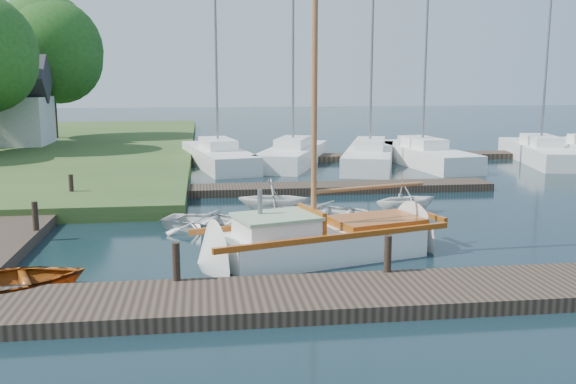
{
  "coord_description": "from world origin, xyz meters",
  "views": [
    {
      "loc": [
        -2.41,
        -17.95,
        4.45
      ],
      "look_at": [
        0.0,
        0.0,
        1.2
      ],
      "focal_mm": 40.0,
      "sensor_mm": 36.0,
      "label": 1
    }
  ],
  "objects": [
    {
      "name": "pontoon",
      "position": [
        10.0,
        16.0,
        0.15
      ],
      "size": [
        30.0,
        1.6,
        0.3
      ],
      "primitive_type": "cube",
      "color": "black",
      "rests_on": "ground"
    },
    {
      "name": "mooring_post_1",
      "position": [
        -3.0,
        -5.0,
        0.7
      ],
      "size": [
        0.16,
        0.16,
        0.8
      ],
      "primitive_type": "cylinder",
      "color": "black",
      "rests_on": "near_dock"
    },
    {
      "name": "ground",
      "position": [
        0.0,
        0.0,
        0.0
      ],
      "size": [
        160.0,
        160.0,
        0.0
      ],
      "primitive_type": "plane",
      "color": "black",
      "rests_on": "ground"
    },
    {
      "name": "tender_a",
      "position": [
        -2.1,
        0.71,
        0.32
      ],
      "size": [
        3.74,
        3.24,
        0.65
      ],
      "primitive_type": "imported",
      "rotation": [
        0.0,
        0.0,
        1.19
      ],
      "color": "white",
      "rests_on": "ground"
    },
    {
      "name": "far_dock",
      "position": [
        2.0,
        6.5,
        0.15
      ],
      "size": [
        14.0,
        1.6,
        0.3
      ],
      "primitive_type": "cube",
      "color": "black",
      "rests_on": "ground"
    },
    {
      "name": "marina_boat_0",
      "position": [
        -1.63,
        14.47,
        0.57
      ],
      "size": [
        3.82,
        8.83,
        10.81
      ],
      "rotation": [
        0.0,
        0.0,
        1.77
      ],
      "color": "white",
      "rests_on": "ground"
    },
    {
      "name": "left_dock",
      "position": [
        -8.0,
        2.0,
        0.15
      ],
      "size": [
        2.2,
        18.0,
        0.3
      ],
      "primitive_type": "cube",
      "color": "black",
      "rests_on": "ground"
    },
    {
      "name": "mooring_post_5",
      "position": [
        -7.0,
        5.0,
        0.7
      ],
      "size": [
        0.16,
        0.16,
        0.8
      ],
      "primitive_type": "cylinder",
      "color": "black",
      "rests_on": "left_dock"
    },
    {
      "name": "marina_boat_3",
      "position": [
        8.8,
        13.64,
        0.57
      ],
      "size": [
        3.3,
        8.83,
        10.83
      ],
      "rotation": [
        0.0,
        0.0,
        1.7
      ],
      "color": "white",
      "rests_on": "ground"
    },
    {
      "name": "tender_d",
      "position": [
        4.22,
        2.1,
        0.59
      ],
      "size": [
        2.64,
        2.42,
        1.17
      ],
      "primitive_type": "imported",
      "rotation": [
        0.0,
        0.0,
        1.83
      ],
      "color": "white",
      "rests_on": "ground"
    },
    {
      "name": "mooring_post_2",
      "position": [
        1.5,
        -5.0,
        0.7
      ],
      "size": [
        0.16,
        0.16,
        0.8
      ],
      "primitive_type": "cylinder",
      "color": "black",
      "rests_on": "near_dock"
    },
    {
      "name": "marina_boat_2",
      "position": [
        5.95,
        13.37,
        0.57
      ],
      "size": [
        4.67,
        8.67,
        11.67
      ],
      "rotation": [
        0.0,
        0.0,
        1.26
      ],
      "color": "white",
      "rests_on": "ground"
    },
    {
      "name": "marina_boat_5",
      "position": [
        15.45,
        13.93,
        0.57
      ],
      "size": [
        3.91,
        9.02,
        11.46
      ],
      "rotation": [
        0.0,
        0.0,
        1.37
      ],
      "color": "white",
      "rests_on": "ground"
    },
    {
      "name": "marina_boat_1",
      "position": [
        2.2,
        14.5,
        0.58
      ],
      "size": [
        4.86,
        8.2,
        11.5
      ],
      "rotation": [
        0.0,
        0.0,
        1.21
      ],
      "color": "white",
      "rests_on": "ground"
    },
    {
      "name": "sailboat",
      "position": [
        0.62,
        -2.63,
        0.34
      ],
      "size": [
        7.41,
        3.9,
        9.83
      ],
      "rotation": [
        0.0,
        0.0,
        0.29
      ],
      "color": "white",
      "rests_on": "ground"
    },
    {
      "name": "tender_b",
      "position": [
        -0.09,
        2.64,
        0.63
      ],
      "size": [
        2.75,
        2.5,
        1.26
      ],
      "primitive_type": "imported",
      "rotation": [
        0.0,
        0.0,
        1.37
      ],
      "color": "white",
      "rests_on": "ground"
    },
    {
      "name": "house_c",
      "position": [
        -14.0,
        22.0,
        2.58
      ],
      "size": [
        5.25,
        4.0,
        5.28
      ],
      "color": "beige",
      "rests_on": "shore"
    },
    {
      "name": "near_dock",
      "position": [
        0.0,
        -6.0,
        0.15
      ],
      "size": [
        18.0,
        2.2,
        0.3
      ],
      "primitive_type": "cube",
      "color": "black",
      "rests_on": "ground"
    },
    {
      "name": "mooring_post_4",
      "position": [
        -7.0,
        0.0,
        0.7
      ],
      "size": [
        0.16,
        0.16,
        0.8
      ],
      "primitive_type": "cylinder",
      "color": "black",
      "rests_on": "left_dock"
    },
    {
      "name": "tender_c",
      "position": [
        1.47,
        1.16,
        0.36
      ],
      "size": [
        4.15,
        3.57,
        0.72
      ],
      "primitive_type": "imported",
      "rotation": [
        0.0,
        0.0,
        1.21
      ],
      "color": "white",
      "rests_on": "ground"
    },
    {
      "name": "tree_7",
      "position": [
        -12.0,
        26.05,
        6.2
      ],
      "size": [
        6.83,
        6.83,
        9.38
      ],
      "color": "#332114",
      "rests_on": "shore"
    }
  ]
}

